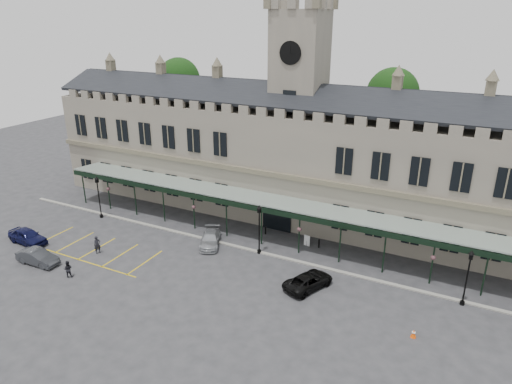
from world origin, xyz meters
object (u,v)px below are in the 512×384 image
at_px(traffic_cone, 414,334).
at_px(person_a, 97,245).
at_px(car_van, 308,281).
at_px(lamp_post_mid, 259,225).
at_px(car_left_b, 38,257).
at_px(car_left_a, 27,236).
at_px(lamp_post_left, 98,193).
at_px(station_building, 296,160).
at_px(sign_board, 307,241).
at_px(person_b, 68,269).
at_px(clock_tower, 299,99).
at_px(lamp_post_right, 468,273).
at_px(car_taxi, 210,239).

xyz_separation_m(traffic_cone, person_a, (-29.14, -0.91, 0.57)).
distance_m(traffic_cone, car_van, 9.32).
bearing_deg(lamp_post_mid, car_left_b, -147.47).
bearing_deg(car_left_a, lamp_post_left, -8.85).
distance_m(car_van, person_a, 20.51).
relative_size(station_building, car_left_b, 14.32).
bearing_deg(sign_board, lamp_post_left, -158.75).
xyz_separation_m(station_building, person_a, (-13.20, -17.51, -5.59)).
bearing_deg(lamp_post_left, car_van, -6.34).
bearing_deg(lamp_post_left, traffic_cone, -8.94).
distance_m(station_building, lamp_post_mid, 11.09).
relative_size(sign_board, person_b, 0.72).
bearing_deg(sign_board, person_b, -126.65).
height_order(clock_tower, traffic_cone, clock_tower).
bearing_deg(traffic_cone, car_left_b, -171.43).
xyz_separation_m(lamp_post_right, person_a, (-31.93, -6.75, -1.98)).
distance_m(car_left_a, car_left_b, 4.99).
relative_size(car_van, person_b, 2.96).
distance_m(clock_tower, lamp_post_mid, 14.67).
bearing_deg(lamp_post_mid, traffic_cone, -21.75).
relative_size(clock_tower, car_left_a, 5.50).
xyz_separation_m(traffic_cone, person_b, (-28.24, -5.28, 0.47)).
distance_m(sign_board, car_left_b, 25.37).
bearing_deg(car_van, lamp_post_left, 16.83).
relative_size(lamp_post_left, car_left_b, 1.18).
height_order(clock_tower, person_b, clock_tower).
xyz_separation_m(clock_tower, lamp_post_mid, (0.64, -10.59, -10.14)).
xyz_separation_m(lamp_post_mid, car_van, (6.36, -3.49, -2.34)).
bearing_deg(car_van, sign_board, -44.94).
bearing_deg(clock_tower, car_left_a, -137.52).
xyz_separation_m(traffic_cone, car_taxi, (-20.41, 5.46, 0.34)).
relative_size(lamp_post_left, car_left_a, 1.10).
xyz_separation_m(lamp_post_mid, person_a, (-13.84, -7.01, -2.10)).
distance_m(traffic_cone, sign_board, 15.21).
xyz_separation_m(station_building, car_left_a, (-21.00, -19.14, -5.70)).
height_order(car_left_a, person_a, person_a).
xyz_separation_m(lamp_post_left, car_van, (26.10, -2.90, -2.29)).
relative_size(traffic_cone, car_left_b, 0.15).
relative_size(clock_tower, car_left_b, 5.92).
height_order(clock_tower, car_taxi, clock_tower).
bearing_deg(car_van, person_b, 45.41).
bearing_deg(sign_board, traffic_cone, -28.14).
bearing_deg(traffic_cone, station_building, 133.82).
xyz_separation_m(lamp_post_left, sign_board, (23.28, 4.12, -2.38)).
xyz_separation_m(lamp_post_mid, person_b, (-12.94, -11.38, -2.20)).
bearing_deg(clock_tower, car_left_b, -127.56).
bearing_deg(sign_board, lamp_post_right, -3.43).
bearing_deg(car_van, person_a, 33.06).
relative_size(lamp_post_left, person_a, 2.80).
xyz_separation_m(clock_tower, car_taxi, (-4.48, -11.23, -12.47)).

